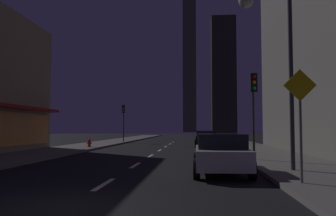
% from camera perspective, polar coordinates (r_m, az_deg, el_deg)
% --- Properties ---
extents(ground_plane, '(78.00, 136.00, 0.10)m').
position_cam_1_polar(ground_plane, '(38.93, 0.63, -5.91)').
color(ground_plane, black).
extents(sidewalk_right, '(4.00, 76.00, 0.15)m').
position_cam_1_polar(sidewalk_right, '(39.07, 10.97, -5.66)').
color(sidewalk_right, '#605E59').
rests_on(sidewalk_right, ground).
extents(sidewalk_left, '(4.00, 76.00, 0.15)m').
position_cam_1_polar(sidewalk_left, '(40.02, -9.47, -5.62)').
color(sidewalk_left, '#605E59').
rests_on(sidewalk_left, ground).
extents(lane_marking_center, '(0.16, 38.60, 0.01)m').
position_cam_1_polar(lane_marking_center, '(23.21, -2.09, -7.46)').
color(lane_marking_center, silver).
rests_on(lane_marking_center, ground).
extents(skyscraper_distant_tall, '(5.94, 7.76, 70.33)m').
position_cam_1_polar(skyscraper_distant_tall, '(157.78, 3.61, 8.86)').
color(skyscraper_distant_tall, brown).
rests_on(skyscraper_distant_tall, ground).
extents(skyscraper_distant_mid, '(8.36, 5.72, 40.46)m').
position_cam_1_polar(skyscraper_distant_mid, '(120.72, 9.24, 5.49)').
color(skyscraper_distant_mid, '#322F25').
rests_on(skyscraper_distant_mid, ground).
extents(car_parked_near, '(1.98, 4.24, 1.45)m').
position_cam_1_polar(car_parked_near, '(12.60, 8.80, -7.50)').
color(car_parked_near, silver).
rests_on(car_parked_near, ground).
extents(car_parked_far, '(1.98, 4.24, 1.45)m').
position_cam_1_polar(car_parked_far, '(30.57, 6.32, -5.09)').
color(car_parked_far, black).
rests_on(car_parked_far, ground).
extents(fire_hydrant_far_left, '(0.42, 0.30, 0.65)m').
position_cam_1_polar(fire_hydrant_far_left, '(28.59, -12.96, -5.72)').
color(fire_hydrant_far_left, red).
rests_on(fire_hydrant_far_left, sidewalk_left).
extents(traffic_light_near_right, '(0.32, 0.48, 4.20)m').
position_cam_1_polar(traffic_light_near_right, '(17.05, 14.07, 1.89)').
color(traffic_light_near_right, '#2D2D2D').
rests_on(traffic_light_near_right, sidewalk_right).
extents(traffic_light_far_left, '(0.32, 0.48, 4.20)m').
position_cam_1_polar(traffic_light_far_left, '(39.34, -7.43, -1.13)').
color(traffic_light_far_left, '#2D2D2D').
rests_on(traffic_light_far_left, sidewalk_left).
extents(street_lamp_right, '(1.96, 0.56, 6.58)m').
position_cam_1_polar(street_lamp_right, '(13.50, 16.26, 11.40)').
color(street_lamp_right, '#38383D').
rests_on(street_lamp_right, sidewalk_right).
extents(pedestrian_crossing_sign, '(0.91, 0.08, 3.15)m').
position_cam_1_polar(pedestrian_crossing_sign, '(10.20, 21.18, -1.11)').
color(pedestrian_crossing_sign, slate).
rests_on(pedestrian_crossing_sign, sidewalk_right).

